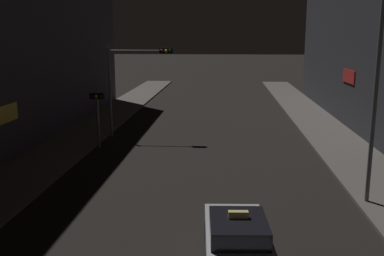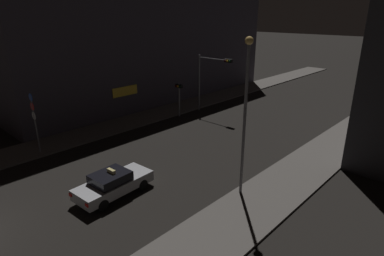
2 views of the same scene
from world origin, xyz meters
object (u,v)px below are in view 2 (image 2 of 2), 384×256
traffic_light_left_kerb (179,93)px  sign_pole_left (34,117)px  street_lamp_near_block (246,104)px  taxi (113,183)px  traffic_light_overhead (210,73)px

traffic_light_left_kerb → sign_pole_left: bearing=-94.4°
street_lamp_near_block → taxi: bearing=-135.9°
traffic_light_overhead → traffic_light_left_kerb: 3.68m
traffic_light_overhead → street_lamp_near_block: (11.35, -10.68, 1.18)m
traffic_light_overhead → street_lamp_near_block: street_lamp_near_block is taller
traffic_light_left_kerb → traffic_light_overhead: bearing=63.0°
sign_pole_left → street_lamp_near_block: (13.84, 5.44, 2.52)m
traffic_light_overhead → sign_pole_left: bearing=-98.8°
traffic_light_overhead → street_lamp_near_block: 15.63m
traffic_light_overhead → traffic_light_left_kerb: bearing=-117.0°
sign_pole_left → street_lamp_near_block: street_lamp_near_block is taller
traffic_light_left_kerb → street_lamp_near_block: 15.28m
traffic_light_overhead → street_lamp_near_block: bearing=-43.3°
taxi → street_lamp_near_block: (5.13, 4.98, 4.55)m
taxi → traffic_light_left_kerb: traffic_light_left_kerb is taller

